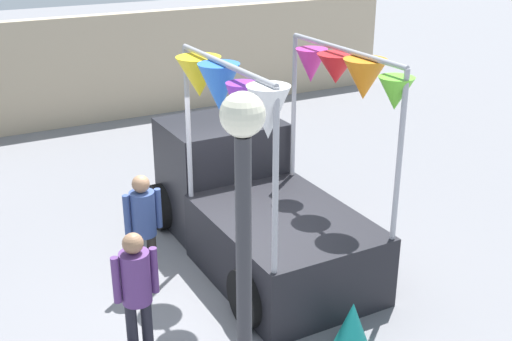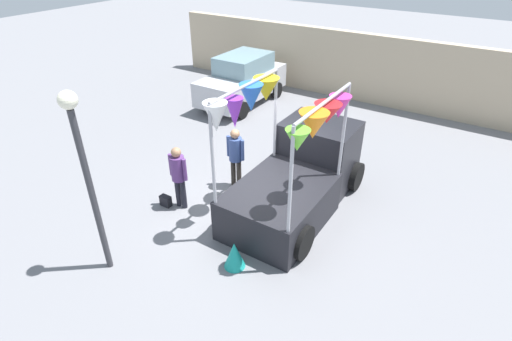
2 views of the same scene
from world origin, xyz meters
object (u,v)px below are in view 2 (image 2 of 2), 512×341
handbag (166,201)px  folded_kite_bundle_teal (234,255)px  person_vendor (236,153)px  parked_car (242,80)px  street_lamp (84,162)px  person_customer (178,172)px  vendor_truck (300,170)px

handbag → folded_kite_bundle_teal: folded_kite_bundle_teal is taller
person_vendor → handbag: (-0.96, -1.69, -0.86)m
parked_car → street_lamp: bearing=-72.7°
person_customer → folded_kite_bundle_teal: bearing=-23.1°
parked_car → handbag: bearing=-71.3°
folded_kite_bundle_teal → parked_car: bearing=123.3°
parked_car → person_customer: 7.05m
folded_kite_bundle_teal → handbag: bearing=163.6°
person_customer → folded_kite_bundle_teal: person_customer is taller
person_customer → handbag: (-0.35, -0.20, -0.85)m
parked_car → person_vendor: (3.24, -5.04, 0.06)m
vendor_truck → person_customer: (-2.36, -1.70, 0.05)m
handbag → street_lamp: bearing=-77.2°
person_customer → handbag: 0.94m
vendor_truck → street_lamp: size_ratio=1.09×
street_lamp → folded_kite_bundle_teal: 3.35m
handbag → folded_kite_bundle_teal: 2.77m
vendor_truck → folded_kite_bundle_teal: (-0.06, -2.68, -0.64)m
vendor_truck → handbag: 3.41m
parked_car → vendor_truck: bearing=-44.1°
person_vendor → folded_kite_bundle_teal: 3.08m
person_customer → person_vendor: bearing=67.9°
street_lamp → parked_car: bearing=107.3°
parked_car → street_lamp: (2.78, -8.89, 1.52)m
handbag → parked_car: bearing=108.7°
vendor_truck → person_customer: 2.91m
person_customer → vendor_truck: bearing=35.9°
person_customer → folded_kite_bundle_teal: size_ratio=2.74×
vendor_truck → person_vendor: size_ratio=2.46×
vendor_truck → handbag: bearing=-144.9°
vendor_truck → handbag: vendor_truck is taller
parked_car → person_customer: bearing=-68.1°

